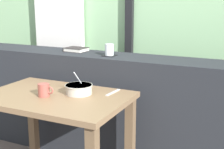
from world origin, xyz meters
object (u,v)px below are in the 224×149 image
(soup_bowl, at_px, (79,89))
(juice_glass, at_px, (109,50))
(coaster_square, at_px, (109,56))
(ceramic_mug, at_px, (44,90))
(fork_utensil, at_px, (113,92))
(breakfast_table, at_px, (56,113))
(closed_book, at_px, (76,49))

(soup_bowl, bearing_deg, juice_glass, 90.12)
(coaster_square, relative_size, ceramic_mug, 0.88)
(fork_utensil, distance_m, ceramic_mug, 0.46)
(breakfast_table, distance_m, ceramic_mug, 0.18)
(breakfast_table, xyz_separation_m, juice_glass, (0.12, 0.56, 0.35))
(breakfast_table, relative_size, soup_bowl, 5.17)
(juice_glass, bearing_deg, soup_bowl, -89.88)
(soup_bowl, relative_size, ceramic_mug, 1.64)
(juice_glass, bearing_deg, breakfast_table, -102.46)
(soup_bowl, bearing_deg, fork_utensil, 31.54)
(fork_utensil, bearing_deg, coaster_square, 124.01)
(soup_bowl, xyz_separation_m, ceramic_mug, (-0.17, -0.14, 0.01))
(breakfast_table, bearing_deg, soup_bowl, 37.08)
(coaster_square, distance_m, ceramic_mug, 0.65)
(breakfast_table, height_order, ceramic_mug, ceramic_mug)
(breakfast_table, distance_m, fork_utensil, 0.41)
(coaster_square, xyz_separation_m, closed_book, (-0.36, 0.08, 0.01))
(soup_bowl, bearing_deg, closed_book, 122.94)
(closed_book, xyz_separation_m, fork_utensil, (0.55, -0.43, -0.20))
(coaster_square, distance_m, fork_utensil, 0.44)
(coaster_square, relative_size, closed_book, 0.52)
(juice_glass, height_order, ceramic_mug, juice_glass)
(closed_book, bearing_deg, ceramic_mug, -75.29)
(closed_book, distance_m, fork_utensil, 0.73)
(ceramic_mug, bearing_deg, coaster_square, 74.20)
(breakfast_table, height_order, soup_bowl, soup_bowl)
(coaster_square, bearing_deg, juice_glass, 0.00)
(soup_bowl, bearing_deg, coaster_square, 90.12)
(juice_glass, distance_m, closed_book, 0.37)
(ceramic_mug, bearing_deg, soup_bowl, 39.67)
(coaster_square, height_order, closed_book, closed_book)
(breakfast_table, xyz_separation_m, soup_bowl, (0.13, 0.09, 0.15))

